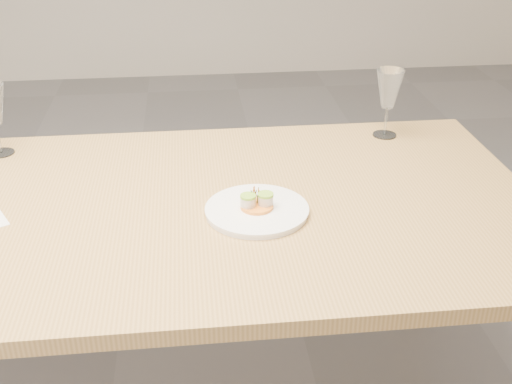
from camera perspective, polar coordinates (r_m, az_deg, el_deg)
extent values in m
cube|color=#B1884D|center=(1.71, -15.48, -2.07)|extent=(2.40, 1.00, 0.04)
cylinder|color=#B1884D|center=(2.36, 14.62, -3.68)|extent=(0.07, 0.07, 0.71)
cylinder|color=white|center=(1.61, 0.08, -1.68)|extent=(0.26, 0.26, 0.01)
cylinder|color=white|center=(1.61, 0.08, -1.49)|extent=(0.26, 0.26, 0.01)
cylinder|color=#FF9B30|center=(1.61, 0.08, -1.31)|extent=(0.08, 0.08, 0.01)
cylinder|color=beige|center=(1.60, -0.70, -0.85)|extent=(0.04, 0.04, 0.02)
cylinder|color=beige|center=(1.60, 0.86, -0.70)|extent=(0.04, 0.04, 0.02)
cylinder|color=#97C637|center=(1.59, -0.71, -0.37)|extent=(0.04, 0.04, 0.01)
cylinder|color=#97C637|center=(1.60, 0.86, -0.23)|extent=(0.04, 0.04, 0.01)
cylinder|color=#C6C76A|center=(1.58, 2.08, -2.08)|extent=(0.04, 0.04, 0.00)
cylinder|color=white|center=(2.09, -21.68, 3.25)|extent=(0.08, 0.08, 0.00)
cylinder|color=white|center=(2.11, 11.35, 5.01)|extent=(0.08, 0.08, 0.00)
cylinder|color=white|center=(2.09, 11.47, 6.23)|extent=(0.01, 0.01, 0.09)
cone|color=white|center=(2.06, 11.75, 8.98)|extent=(0.09, 0.09, 0.12)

